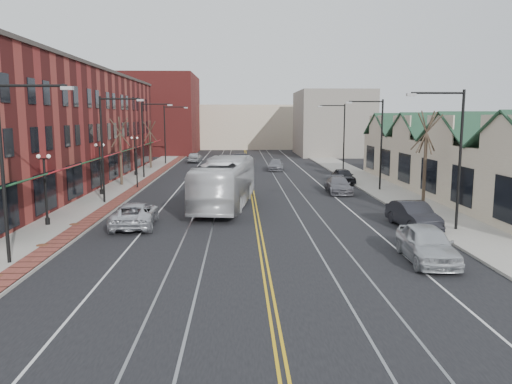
{
  "coord_description": "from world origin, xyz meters",
  "views": [
    {
      "loc": [
        -1.11,
        -22.06,
        6.64
      ],
      "look_at": [
        -0.1,
        8.56,
        2.0
      ],
      "focal_mm": 35.0,
      "sensor_mm": 36.0,
      "label": 1
    }
  ],
  "objects": [
    {
      "name": "backdrop_left",
      "position": [
        -16.0,
        70.0,
        7.0
      ],
      "size": [
        14.0,
        18.0,
        14.0
      ],
      "primitive_type": "cube",
      "color": "maroon",
      "rests_on": "ground"
    },
    {
      "name": "streetlight_l_2",
      "position": [
        -11.05,
        32.0,
        5.03
      ],
      "size": [
        3.33,
        0.25,
        8.0
      ],
      "color": "black",
      "rests_on": "sidewalk_left"
    },
    {
      "name": "sidewalk_right",
      "position": [
        12.0,
        20.0,
        0.07
      ],
      "size": [
        4.0,
        120.0,
        0.15
      ],
      "primitive_type": "cube",
      "color": "gray",
      "rests_on": "ground"
    },
    {
      "name": "parked_car_c",
      "position": [
        7.5,
        20.78,
        0.71
      ],
      "size": [
        2.12,
        4.92,
        1.41
      ],
      "primitive_type": "imported",
      "rotation": [
        0.0,
        0.0,
        -0.03
      ],
      "color": "slate",
      "rests_on": "ground"
    },
    {
      "name": "streetlight_r_2",
      "position": [
        11.05,
        38.0,
        5.03
      ],
      "size": [
        3.33,
        0.25,
        8.0
      ],
      "color": "black",
      "rests_on": "sidewalk_right"
    },
    {
      "name": "tree_left_near",
      "position": [
        -12.5,
        26.0,
        3.51
      ],
      "size": [
        1.78,
        1.37,
        6.48
      ],
      "color": "#382B21",
      "rests_on": "sidewalk_left"
    },
    {
      "name": "backdrop_mid",
      "position": [
        0.0,
        85.0,
        4.5
      ],
      "size": [
        22.0,
        14.0,
        9.0
      ],
      "primitive_type": "cube",
      "color": "#BFAF93",
      "rests_on": "ground"
    },
    {
      "name": "building_right",
      "position": [
        18.0,
        20.0,
        2.3
      ],
      "size": [
        8.0,
        36.0,
        4.6
      ],
      "primitive_type": "cube",
      "color": "#BFAF93",
      "rests_on": "ground"
    },
    {
      "name": "manhole_mid",
      "position": [
        -11.2,
        3.0,
        0.16
      ],
      "size": [
        0.6,
        0.6,
        0.02
      ],
      "primitive_type": "cylinder",
      "color": "#592D19",
      "rests_on": "sidewalk_left"
    },
    {
      "name": "traffic_signal",
      "position": [
        -10.6,
        24.0,
        2.35
      ],
      "size": [
        0.18,
        0.15,
        3.8
      ],
      "color": "black",
      "rests_on": "sidewalk_left"
    },
    {
      "name": "sidewalk_left",
      "position": [
        -12.0,
        20.0,
        0.07
      ],
      "size": [
        4.0,
        120.0,
        0.15
      ],
      "primitive_type": "cube",
      "color": "gray",
      "rests_on": "ground"
    },
    {
      "name": "parked_car_d",
      "position": [
        9.3,
        27.31,
        0.74
      ],
      "size": [
        1.95,
        4.4,
        1.47
      ],
      "primitive_type": "imported",
      "rotation": [
        0.0,
        0.0,
        0.05
      ],
      "color": "black",
      "rests_on": "ground"
    },
    {
      "name": "tree_left_far",
      "position": [
        -12.5,
        42.0,
        3.28
      ],
      "size": [
        1.66,
        1.28,
        6.02
      ],
      "color": "#382B21",
      "rests_on": "sidewalk_left"
    },
    {
      "name": "lamppost_l_3",
      "position": [
        -12.8,
        34.0,
        2.2
      ],
      "size": [
        0.84,
        0.28,
        4.27
      ],
      "color": "black",
      "rests_on": "sidewalk_left"
    },
    {
      "name": "parked_suv",
      "position": [
        -7.5,
        7.9,
        0.75
      ],
      "size": [
        2.86,
        5.56,
        1.5
      ],
      "primitive_type": "imported",
      "rotation": [
        0.0,
        0.0,
        3.21
      ],
      "color": "silver",
      "rests_on": "ground"
    },
    {
      "name": "distant_car_left",
      "position": [
        -1.0,
        46.78,
        0.81
      ],
      "size": [
        1.96,
        4.99,
        1.62
      ],
      "primitive_type": "imported",
      "rotation": [
        0.0,
        0.0,
        3.19
      ],
      "color": "black",
      "rests_on": "ground"
    },
    {
      "name": "streetlight_r_0",
      "position": [
        11.05,
        6.0,
        5.03
      ],
      "size": [
        3.33,
        0.25,
        8.0
      ],
      "color": "black",
      "rests_on": "sidewalk_right"
    },
    {
      "name": "parked_car_b",
      "position": [
        9.3,
        7.0,
        0.79
      ],
      "size": [
        2.13,
        4.91,
        1.57
      ],
      "primitive_type": "imported",
      "rotation": [
        0.0,
        0.0,
        0.1
      ],
      "color": "black",
      "rests_on": "ground"
    },
    {
      "name": "building_left",
      "position": [
        -19.0,
        27.0,
        5.5
      ],
      "size": [
        10.0,
        50.0,
        11.0
      ],
      "primitive_type": "cube",
      "color": "maroon",
      "rests_on": "ground"
    },
    {
      "name": "ground",
      "position": [
        0.0,
        0.0,
        0.0
      ],
      "size": [
        160.0,
        160.0,
        0.0
      ],
      "primitive_type": "plane",
      "color": "black",
      "rests_on": "ground"
    },
    {
      "name": "lamppost_l_2",
      "position": [
        -12.8,
        20.0,
        2.2
      ],
      "size": [
        0.84,
        0.28,
        4.27
      ],
      "color": "black",
      "rests_on": "sidewalk_left"
    },
    {
      "name": "backdrop_right",
      "position": [
        15.0,
        65.0,
        5.5
      ],
      "size": [
        12.0,
        16.0,
        11.0
      ],
      "primitive_type": "cube",
      "color": "slate",
      "rests_on": "ground"
    },
    {
      "name": "lamppost_l_1",
      "position": [
        -12.8,
        8.0,
        2.2
      ],
      "size": [
        0.84,
        0.28,
        4.27
      ],
      "color": "black",
      "rests_on": "sidewalk_left"
    },
    {
      "name": "streetlight_l_0",
      "position": [
        -11.05,
        0.0,
        5.03
      ],
      "size": [
        3.33,
        0.25,
        8.0
      ],
      "color": "black",
      "rests_on": "sidewalk_left"
    },
    {
      "name": "streetlight_r_1",
      "position": [
        11.05,
        22.0,
        5.03
      ],
      "size": [
        3.33,
        0.25,
        8.0
      ],
      "color": "black",
      "rests_on": "sidewalk_right"
    },
    {
      "name": "manhole_far",
      "position": [
        -11.2,
        8.0,
        0.16
      ],
      "size": [
        0.6,
        0.6,
        0.02
      ],
      "primitive_type": "cylinder",
      "color": "#592D19",
      "rests_on": "sidewalk_left"
    },
    {
      "name": "distant_car_far",
      "position": [
        -7.67,
        51.03,
        0.76
      ],
      "size": [
        2.15,
        4.61,
        1.53
      ],
      "primitive_type": "imported",
      "rotation": [
        0.0,
        0.0,
        3.06
      ],
      "color": "#A9ABB0",
      "rests_on": "ground"
    },
    {
      "name": "tree_right_mid",
      "position": [
        12.5,
        14.0,
        3.75
      ],
      "size": [
        1.9,
        1.46,
        6.93
      ],
      "color": "#382B21",
      "rests_on": "sidewalk_right"
    },
    {
      "name": "transit_bus",
      "position": [
        -2.19,
        14.48,
        1.8
      ],
      "size": [
        4.64,
        13.19,
        3.6
      ],
      "primitive_type": "imported",
      "rotation": [
        0.0,
        0.0,
        3.01
      ],
      "color": "silver",
      "rests_on": "ground"
    },
    {
      "name": "distant_car_right",
      "position": [
        3.39,
        39.82,
        0.67
      ],
      "size": [
        2.34,
        4.78,
        1.34
      ],
      "primitive_type": "imported",
      "rotation": [
        0.0,
        0.0,
        -0.1
      ],
      "color": "slate",
      "rests_on": "ground"
    },
    {
      "name": "parked_car_a",
      "position": [
        7.5,
        0.0,
        0.85
      ],
      "size": [
        2.32,
        5.11,
        1.7
      ],
      "primitive_type": "imported",
      "rotation": [
        0.0,
        0.0,
        -0.06
      ],
      "color": "#B8BBBF",
      "rests_on": "ground"
    },
    {
      "name": "streetlight_l_1",
      "position": [
        -11.05,
        16.0,
        5.03
      ],
      "size": [
        3.33,
        0.25,
        8.0
      ],
      "color": "black",
      "rests_on": "sidewalk_left"
    },
    {
      "name": "streetlight_l_3",
      "position": [
        -11.05,
        48.0,
        5.03
      ],
      "size": [
        3.33,
        0.25,
        8.0
      ],
      "color": "black",
      "rests_on": "sidewalk_left"
    }
  ]
}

